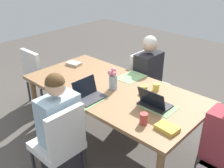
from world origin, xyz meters
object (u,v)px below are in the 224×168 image
Objects in this scene: laptop_far_left_far at (89,95)px; laptop_head_left_left_mid at (154,103)px; person_near_left_near at (147,81)px; chair_head_right_right_near at (39,74)px; flower_vase at (113,78)px; person_far_left_far at (61,133)px; coffee_mug_near_right at (144,89)px; book_red_cover at (74,64)px; chair_far_left_far at (60,141)px; coffee_mug_centre_left at (144,119)px; coffee_mug_near_left at (156,87)px; dining_table at (112,93)px; chair_near_left_near at (146,80)px; book_blue_cover at (167,128)px.

laptop_far_left_far reaches higher than laptop_head_left_left_mid.
person_near_left_near reaches higher than chair_head_right_right_near.
person_far_left_far is at bearing 89.88° from flower_vase.
coffee_mug_near_right is 0.42× the size of book_red_cover.
laptop_far_left_far reaches higher than book_red_cover.
chair_far_left_far is 2.81× the size of laptop_far_left_far.
coffee_mug_centre_left is at bearing -139.64° from chair_far_left_far.
laptop_far_left_far is 0.64m from coffee_mug_near_right.
laptop_far_left_far is at bearing 139.24° from book_red_cover.
book_red_cover is at bearing 0.65° from coffee_mug_near_right.
flower_vase reaches higher than laptop_far_left_far.
laptop_head_left_left_mid reaches higher than coffee_mug_near_left.
dining_table is at bearing -1.20° from laptop_head_left_left_mid.
person_near_left_near is 1.33× the size of chair_far_left_far.
chair_near_left_near is 4.50× the size of book_blue_cover.
dining_table is 25.31× the size of coffee_mug_near_left.
person_far_left_far is at bearing 154.40° from chair_head_right_right_near.
person_near_left_near is 1.33× the size of chair_head_right_right_near.
chair_far_left_far is 8.21× the size of coffee_mug_centre_left.
flower_vase is at bearing -90.12° from person_far_left_far.
laptop_far_left_far is at bearing 83.20° from flower_vase.
flower_vase is at bearing -11.60° from book_blue_cover.
person_near_left_near is at bearing -84.99° from chair_far_left_far.
person_far_left_far is 1.01m from laptop_head_left_left_mid.
chair_head_right_right_near is at bearing 35.49° from chair_near_left_near.
chair_far_left_far is (-0.22, 1.72, 0.00)m from chair_near_left_near.
coffee_mug_centre_left is (-0.69, 0.32, -0.09)m from flower_vase.
coffee_mug_near_right is at bearing -103.47° from chair_far_left_far.
person_far_left_far is 13.88× the size of coffee_mug_near_left.
person_near_left_near is 1.66m from chair_head_right_right_near.
flower_vase is at bearing 95.09° from person_near_left_near.
book_blue_cover is (-0.51, 0.57, -0.02)m from coffee_mug_near_left.
coffee_mug_near_right is at bearing -171.90° from chair_head_right_right_near.
coffee_mug_near_left reaches higher than dining_table.
chair_near_left_near is 10.45× the size of coffee_mug_near_left.
flower_vase is 0.93m from book_red_cover.
book_red_cover and book_blue_cover have the same top height.
book_blue_cover is at bearing 132.37° from person_near_left_near.
book_red_cover is (-0.57, -0.24, 0.26)m from chair_head_right_right_near.
coffee_mug_near_right reaches higher than dining_table.
dining_table is at bearing -11.79° from book_blue_cover.
coffee_mug_centre_left is at bearing 173.53° from chair_head_right_right_near.
book_red_cover is at bearing -6.29° from laptop_head_left_left_mid.
coffee_mug_centre_left is (-0.76, 1.14, 0.27)m from person_near_left_near.
coffee_mug_near_right is 0.62m from coffee_mug_centre_left.
book_blue_cover reaches higher than dining_table.
laptop_head_left_left_mid is 0.32m from coffee_mug_near_right.
laptop_far_left_far is 1.60× the size of book_blue_cover.
chair_head_right_right_near reaches higher than dining_table.
person_far_left_far is 14.09× the size of coffee_mug_near_right.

